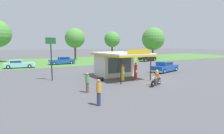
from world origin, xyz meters
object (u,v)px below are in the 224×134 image
Objects in this scene: gas_pump_nearside at (123,73)px; spare_tire_stack at (101,79)px; bystander_standing_back_lot at (99,92)px; bystander_leaning_by_kiosk at (87,82)px; featured_classic_sedan at (165,67)px; parked_car_back_row_centre_right at (147,58)px; bystander_strolling_foreground at (105,61)px; parked_car_back_row_far_left at (19,64)px; parked_car_second_row_spare at (62,61)px; motorcycle_with_rider at (157,79)px; parked_car_back_row_right at (110,60)px; roadside_pole_sign at (51,51)px; gas_pump_offside at (136,72)px.

gas_pump_nearside is 2.56m from spare_tire_stack.
bystander_leaning_by_kiosk is (0.57, 3.45, -0.04)m from bystander_standing_back_lot.
featured_classic_sedan is 0.97× the size of parked_car_back_row_centre_right.
featured_classic_sedan is 11.58m from bystander_strolling_foreground.
parked_car_second_row_spare reaches higher than parked_car_back_row_far_left.
gas_pump_nearside reaches higher than featured_classic_sedan.
motorcycle_with_rider reaches higher than parked_car_back_row_far_left.
bystander_standing_back_lot reaches higher than parked_car_back_row_centre_right.
bystander_leaning_by_kiosk reaches higher than parked_car_back_row_right.
roadside_pole_sign is at bearing 175.01° from featured_classic_sedan.
parked_car_back_row_right is at bearing 56.67° from bystander_leaning_by_kiosk.
gas_pump_nearside is 0.33× the size of parked_car_back_row_right.
bystander_leaning_by_kiosk is 5.09m from spare_tire_stack.
gas_pump_offside is 0.37× the size of parked_car_second_row_spare.
bystander_standing_back_lot reaches higher than spare_tire_stack.
motorcycle_with_rider is 25.03m from parked_car_second_row_spare.
gas_pump_offside is at bearing -81.68° from parked_car_second_row_spare.
roadside_pole_sign reaches higher than parked_car_back_row_far_left.
bystander_leaning_by_kiosk is (-9.95, -16.09, -0.02)m from bystander_strolling_foreground.
bystander_leaning_by_kiosk is at bearing -78.78° from parked_car_back_row_far_left.
featured_classic_sedan is at bearing 30.49° from bystander_standing_back_lot.
spare_tire_stack is at bearing -32.37° from roadside_pole_sign.
gas_pump_nearside is 3.94m from motorcycle_with_rider.
roadside_pole_sign is at bearing 147.63° from spare_tire_stack.
bystander_strolling_foreground is (14.21, -5.36, 0.27)m from parked_car_back_row_far_left.
parked_car_second_row_spare is at bearing 119.87° from featured_classic_sedan.
gas_pump_offside is 4.16m from spare_tire_stack.
bystander_leaning_by_kiosk is at bearing -159.40° from featured_classic_sedan.
spare_tire_stack is at bearing -172.24° from featured_classic_sedan.
gas_pump_nearside reaches higher than parked_car_second_row_spare.
parked_car_second_row_spare reaches higher than parked_car_back_row_right.
bystander_standing_back_lot is (-7.65, -6.17, 0.04)m from gas_pump_offside.
featured_classic_sedan is 11.55m from spare_tire_stack.
gas_pump_offside reaches higher than gas_pump_nearside.
bystander_leaning_by_kiosk reaches higher than featured_classic_sedan.
parked_car_back_row_centre_right is at bearing 46.42° from gas_pump_offside.
parked_car_second_row_spare is (-2.98, 24.86, 0.05)m from motorcycle_with_rider.
parked_car_back_row_right is 1.04× the size of parked_car_second_row_spare.
motorcycle_with_rider is at bearing -42.52° from roadside_pole_sign.
bystander_leaning_by_kiosk is at bearing 80.56° from bystander_standing_back_lot.
motorcycle_with_rider is 11.77m from roadside_pole_sign.
bystander_strolling_foreground is at bearing 58.27° from bystander_leaning_by_kiosk.
parked_car_second_row_spare is at bearing 93.64° from gas_pump_nearside.
bystander_strolling_foreground is 1.00× the size of bystander_leaning_by_kiosk.
parked_car_back_row_far_left is 0.92× the size of parked_car_back_row_right.
featured_classic_sedan reaches higher than parked_car_back_row_far_left.
parked_car_second_row_spare is (-9.76, 3.13, 0.02)m from parked_car_back_row_right.
spare_tire_stack is (-2.15, 1.21, -0.67)m from gas_pump_nearside.
gas_pump_offside is 0.35× the size of parked_car_back_row_right.
parked_car_back_row_right is at bearing -179.88° from parked_car_back_row_centre_right.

